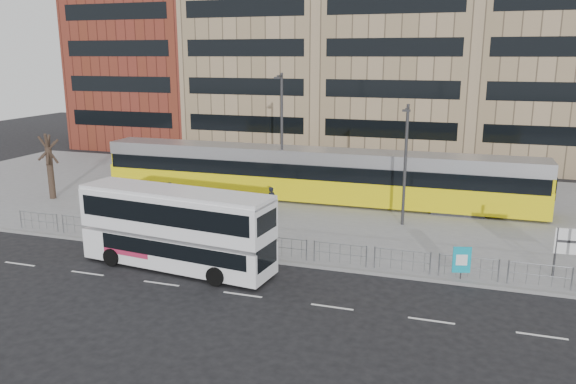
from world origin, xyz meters
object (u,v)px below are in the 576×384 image
(double_decker_bus, at_px, (176,226))
(bare_tree, at_px, (46,131))
(lamp_post_west, at_px, (282,133))
(lamp_post_east, at_px, (405,160))
(ad_panel, at_px, (462,260))
(traffic_light_west, at_px, (170,202))
(pedestrian, at_px, (272,201))
(tram, at_px, (312,175))

(double_decker_bus, height_order, bare_tree, bare_tree)
(lamp_post_west, distance_m, lamp_post_east, 9.35)
(ad_panel, bearing_deg, lamp_post_east, 99.98)
(ad_panel, xyz_separation_m, bare_tree, (-28.16, 6.56, 3.91))
(lamp_post_west, bearing_deg, lamp_post_east, -19.92)
(traffic_light_west, xyz_separation_m, lamp_post_west, (3.46, 9.39, 2.82))
(lamp_post_west, bearing_deg, ad_panel, -41.60)
(ad_panel, distance_m, bare_tree, 29.18)
(double_decker_bus, distance_m, lamp_post_east, 14.17)
(ad_panel, height_order, traffic_light_west, traffic_light_west)
(pedestrian, bearing_deg, lamp_post_east, -64.31)
(tram, bearing_deg, lamp_post_west, -155.51)
(bare_tree, bearing_deg, lamp_post_east, 2.79)
(tram, relative_size, bare_tree, 4.70)
(ad_panel, relative_size, bare_tree, 0.23)
(ad_panel, height_order, lamp_post_west, lamp_post_west)
(double_decker_bus, xyz_separation_m, pedestrian, (1.42, 9.80, -1.06))
(lamp_post_east, relative_size, bare_tree, 1.10)
(lamp_post_west, distance_m, bare_tree, 16.44)
(traffic_light_west, relative_size, lamp_post_west, 0.35)
(ad_panel, height_order, lamp_post_east, lamp_post_east)
(pedestrian, bearing_deg, ad_panel, -98.88)
(ad_panel, bearing_deg, pedestrian, 133.27)
(traffic_light_west, bearing_deg, lamp_post_east, 36.81)
(ad_panel, bearing_deg, traffic_light_west, 159.76)
(double_decker_bus, bearing_deg, lamp_post_west, 92.65)
(traffic_light_west, bearing_deg, ad_panel, 4.27)
(double_decker_bus, bearing_deg, pedestrian, 88.31)
(double_decker_bus, relative_size, tram, 0.32)
(double_decker_bus, bearing_deg, traffic_light_west, 129.44)
(lamp_post_east, bearing_deg, pedestrian, -177.53)
(double_decker_bus, height_order, traffic_light_west, double_decker_bus)
(tram, distance_m, lamp_post_west, 3.67)
(pedestrian, height_order, bare_tree, bare_tree)
(ad_panel, relative_size, lamp_post_east, 0.21)
(tram, distance_m, bare_tree, 18.81)
(double_decker_bus, xyz_separation_m, ad_panel, (13.22, 2.40, -1.07))
(bare_tree, bearing_deg, ad_panel, -13.11)
(double_decker_bus, distance_m, traffic_light_west, 4.70)
(lamp_post_west, relative_size, bare_tree, 1.35)
(pedestrian, bearing_deg, tram, 5.18)
(double_decker_bus, bearing_deg, lamp_post_east, 52.96)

